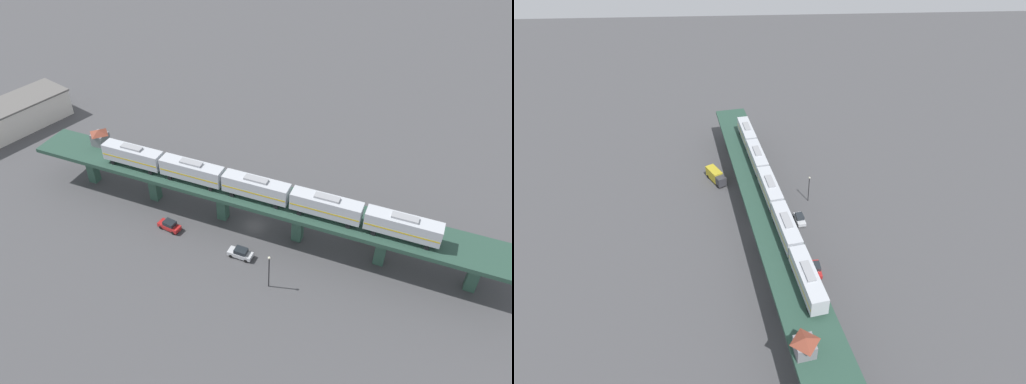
% 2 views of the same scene
% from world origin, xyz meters
% --- Properties ---
extents(ground_plane, '(400.00, 400.00, 0.00)m').
position_xyz_m(ground_plane, '(0.00, 0.00, 0.00)').
color(ground_plane, '#424244').
extents(elevated_viaduct, '(23.95, 92.09, 8.08)m').
position_xyz_m(elevated_viaduct, '(0.03, -0.18, 6.93)').
color(elevated_viaduct, '#244135').
rests_on(elevated_viaduct, ground).
extents(subway_train, '(13.39, 61.96, 4.45)m').
position_xyz_m(subway_train, '(-1.22, -1.15, 10.62)').
color(subway_train, '#ADB2BA').
rests_on(subway_train, elevated_viaduct).
extents(signal_hut, '(3.72, 3.72, 3.40)m').
position_xyz_m(signal_hut, '(-3.58, 34.79, 9.88)').
color(signal_hut, slate).
rests_on(signal_hut, elevated_viaduct).
extents(street_car_silver, '(2.49, 4.63, 1.89)m').
position_xyz_m(street_car_silver, '(-8.01, -2.28, 0.94)').
color(street_car_silver, '#B7BABF').
rests_on(street_car_silver, ground).
extents(street_car_red, '(2.04, 4.45, 1.89)m').
position_xyz_m(street_car_red, '(-9.25, 12.90, 0.94)').
color(street_car_red, '#AD1E1E').
rests_on(street_car_red, ground).
extents(delivery_truck, '(5.57, 7.35, 3.20)m').
position_xyz_m(delivery_truck, '(11.47, -19.65, 1.76)').
color(delivery_truck, '#333338').
rests_on(delivery_truck, ground).
extents(street_lamp, '(0.44, 0.44, 6.94)m').
position_xyz_m(street_lamp, '(-11.05, -9.96, 4.11)').
color(street_lamp, black).
rests_on(street_lamp, ground).
extents(warehouse_building, '(29.31, 12.54, 6.80)m').
position_xyz_m(warehouse_building, '(-2.90, 67.95, 3.41)').
color(warehouse_building, beige).
rests_on(warehouse_building, ground).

